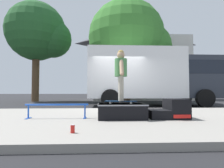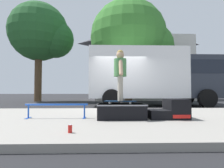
{
  "view_description": "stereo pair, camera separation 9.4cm",
  "coord_description": "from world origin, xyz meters",
  "px_view_note": "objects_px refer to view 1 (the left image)",
  "views": [
    {
      "loc": [
        -0.79,
        -7.81,
        0.76
      ],
      "look_at": [
        -0.53,
        -2.47,
        0.99
      ],
      "focal_mm": 29.48,
      "sensor_mm": 36.0,
      "label": 1
    },
    {
      "loc": [
        -0.7,
        -7.82,
        0.76
      ],
      "look_at": [
        -0.53,
        -2.47,
        0.99
      ],
      "focal_mm": 29.48,
      "sensor_mm": 36.0,
      "label": 2
    }
  ],
  "objects_px": {
    "skate_box": "(122,111)",
    "box_truck": "(152,75)",
    "street_tree_main": "(40,33)",
    "street_tree_neighbour": "(131,40)",
    "soda_can": "(73,129)",
    "grind_rail": "(57,107)",
    "skateboard": "(121,101)",
    "kicker_ramp": "(170,110)",
    "skater_kid": "(121,71)"
  },
  "relations": [
    {
      "from": "skate_box",
      "to": "box_truck",
      "type": "distance_m",
      "value": 6.15
    },
    {
      "from": "street_tree_main",
      "to": "street_tree_neighbour",
      "type": "xyz_separation_m",
      "value": [
        7.28,
        -1.01,
        -0.75
      ]
    },
    {
      "from": "box_truck",
      "to": "street_tree_neighbour",
      "type": "relative_size",
      "value": 0.88
    },
    {
      "from": "soda_can",
      "to": "box_truck",
      "type": "distance_m",
      "value": 7.91
    },
    {
      "from": "street_tree_neighbour",
      "to": "skate_box",
      "type": "bearing_deg",
      "value": -100.04
    },
    {
      "from": "grind_rail",
      "to": "skateboard",
      "type": "bearing_deg",
      "value": -2.89
    },
    {
      "from": "kicker_ramp",
      "to": "skater_kid",
      "type": "xyz_separation_m",
      "value": [
        -1.22,
        0.02,
        0.97
      ]
    },
    {
      "from": "skate_box",
      "to": "kicker_ramp",
      "type": "distance_m",
      "value": 1.2
    },
    {
      "from": "kicker_ramp",
      "to": "skateboard",
      "type": "height_order",
      "value": "kicker_ramp"
    },
    {
      "from": "skater_kid",
      "to": "street_tree_neighbour",
      "type": "xyz_separation_m",
      "value": [
        1.7,
        9.49,
        3.49
      ]
    },
    {
      "from": "skater_kid",
      "to": "street_tree_main",
      "type": "bearing_deg",
      "value": 117.99
    },
    {
      "from": "street_tree_main",
      "to": "street_tree_neighbour",
      "type": "bearing_deg",
      "value": -7.9
    },
    {
      "from": "street_tree_main",
      "to": "skateboard",
      "type": "bearing_deg",
      "value": -62.01
    },
    {
      "from": "soda_can",
      "to": "box_truck",
      "type": "bearing_deg",
      "value": 65.76
    },
    {
      "from": "skate_box",
      "to": "soda_can",
      "type": "height_order",
      "value": "skate_box"
    },
    {
      "from": "skateboard",
      "to": "street_tree_main",
      "type": "distance_m",
      "value": 12.9
    },
    {
      "from": "street_tree_main",
      "to": "street_tree_neighbour",
      "type": "height_order",
      "value": "street_tree_main"
    },
    {
      "from": "skateboard",
      "to": "skater_kid",
      "type": "xyz_separation_m",
      "value": [
        0.0,
        -0.0,
        0.75
      ]
    },
    {
      "from": "grind_rail",
      "to": "street_tree_main",
      "type": "height_order",
      "value": "street_tree_main"
    },
    {
      "from": "skater_kid",
      "to": "street_tree_neighbour",
      "type": "relative_size",
      "value": 0.16
    },
    {
      "from": "street_tree_neighbour",
      "to": "soda_can",
      "type": "bearing_deg",
      "value": -103.31
    },
    {
      "from": "skate_box",
      "to": "street_tree_neighbour",
      "type": "xyz_separation_m",
      "value": [
        1.69,
        9.52,
        4.46
      ]
    },
    {
      "from": "skateboard",
      "to": "box_truck",
      "type": "distance_m",
      "value": 6.09
    },
    {
      "from": "skate_box",
      "to": "skater_kid",
      "type": "height_order",
      "value": "skater_kid"
    },
    {
      "from": "skater_kid",
      "to": "kicker_ramp",
      "type": "bearing_deg",
      "value": -1.12
    },
    {
      "from": "box_truck",
      "to": "skater_kid",
      "type": "bearing_deg",
      "value": -112.38
    },
    {
      "from": "skateboard",
      "to": "street_tree_main",
      "type": "bearing_deg",
      "value": 117.99
    },
    {
      "from": "skateboard",
      "to": "soda_can",
      "type": "height_order",
      "value": "skateboard"
    },
    {
      "from": "skateboard",
      "to": "street_tree_neighbour",
      "type": "relative_size",
      "value": 0.1
    },
    {
      "from": "skate_box",
      "to": "grind_rail",
      "type": "relative_size",
      "value": 0.75
    },
    {
      "from": "skate_box",
      "to": "box_truck",
      "type": "xyz_separation_m",
      "value": [
        2.26,
        5.55,
        1.39
      ]
    },
    {
      "from": "soda_can",
      "to": "box_truck",
      "type": "relative_size",
      "value": 0.02
    },
    {
      "from": "grind_rail",
      "to": "street_tree_main",
      "type": "relative_size",
      "value": 0.19
    },
    {
      "from": "box_truck",
      "to": "soda_can",
      "type": "bearing_deg",
      "value": -114.24
    },
    {
      "from": "grind_rail",
      "to": "street_tree_main",
      "type": "bearing_deg",
      "value": 111.08
    },
    {
      "from": "box_truck",
      "to": "street_tree_neighbour",
      "type": "bearing_deg",
      "value": 98.25
    },
    {
      "from": "skateboard",
      "to": "soda_can",
      "type": "relative_size",
      "value": 6.39
    },
    {
      "from": "soda_can",
      "to": "street_tree_neighbour",
      "type": "height_order",
      "value": "street_tree_neighbour"
    },
    {
      "from": "box_truck",
      "to": "street_tree_main",
      "type": "xyz_separation_m",
      "value": [
        -7.86,
        4.98,
        3.82
      ]
    },
    {
      "from": "skate_box",
      "to": "skater_kid",
      "type": "xyz_separation_m",
      "value": [
        -0.02,
        0.02,
        0.97
      ]
    },
    {
      "from": "skater_kid",
      "to": "skate_box",
      "type": "bearing_deg",
      "value": -56.27
    },
    {
      "from": "street_tree_neighbour",
      "to": "skater_kid",
      "type": "bearing_deg",
      "value": -100.16
    },
    {
      "from": "grind_rail",
      "to": "skater_kid",
      "type": "distance_m",
      "value": 1.8
    },
    {
      "from": "skate_box",
      "to": "street_tree_neighbour",
      "type": "bearing_deg",
      "value": 79.96
    },
    {
      "from": "kicker_ramp",
      "to": "skateboard",
      "type": "xyz_separation_m",
      "value": [
        -1.22,
        0.02,
        0.22
      ]
    },
    {
      "from": "grind_rail",
      "to": "skateboard",
      "type": "relative_size",
      "value": 1.89
    },
    {
      "from": "grind_rail",
      "to": "skate_box",
      "type": "bearing_deg",
      "value": -3.71
    },
    {
      "from": "kicker_ramp",
      "to": "street_tree_neighbour",
      "type": "distance_m",
      "value": 10.52
    },
    {
      "from": "skater_kid",
      "to": "street_tree_main",
      "type": "distance_m",
      "value": 12.63
    },
    {
      "from": "box_truck",
      "to": "skate_box",
      "type": "bearing_deg",
      "value": -112.16
    }
  ]
}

